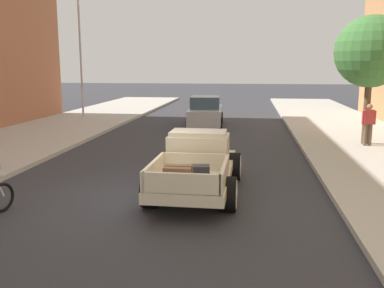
{
  "coord_description": "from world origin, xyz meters",
  "views": [
    {
      "loc": [
        2.44,
        -9.98,
        3.25
      ],
      "look_at": [
        0.81,
        2.15,
        1.0
      ],
      "focal_mm": 39.79,
      "sensor_mm": 36.0,
      "label": 1
    }
  ],
  "objects_px": {
    "hotrod_truck_cream": "(198,162)",
    "car_background_silver": "(205,112)",
    "pedestrian_sidewalk_right": "(369,122)",
    "flagpole": "(83,23)",
    "street_tree_second": "(371,52)"
  },
  "relations": [
    {
      "from": "car_background_silver",
      "to": "hotrod_truck_cream",
      "type": "bearing_deg",
      "value": -85.05
    },
    {
      "from": "hotrod_truck_cream",
      "to": "pedestrian_sidewalk_right",
      "type": "height_order",
      "value": "pedestrian_sidewalk_right"
    },
    {
      "from": "pedestrian_sidewalk_right",
      "to": "street_tree_second",
      "type": "distance_m",
      "value": 2.73
    },
    {
      "from": "hotrod_truck_cream",
      "to": "pedestrian_sidewalk_right",
      "type": "relative_size",
      "value": 3.01
    },
    {
      "from": "hotrod_truck_cream",
      "to": "pedestrian_sidewalk_right",
      "type": "xyz_separation_m",
      "value": [
        5.96,
        6.44,
        0.33
      ]
    },
    {
      "from": "hotrod_truck_cream",
      "to": "flagpole",
      "type": "bearing_deg",
      "value": 121.29
    },
    {
      "from": "hotrod_truck_cream",
      "to": "street_tree_second",
      "type": "distance_m",
      "value": 9.59
    },
    {
      "from": "pedestrian_sidewalk_right",
      "to": "hotrod_truck_cream",
      "type": "bearing_deg",
      "value": -132.81
    },
    {
      "from": "car_background_silver",
      "to": "pedestrian_sidewalk_right",
      "type": "bearing_deg",
      "value": -38.57
    },
    {
      "from": "flagpole",
      "to": "street_tree_second",
      "type": "height_order",
      "value": "flagpole"
    },
    {
      "from": "flagpole",
      "to": "street_tree_second",
      "type": "bearing_deg",
      "value": -26.7
    },
    {
      "from": "hotrod_truck_cream",
      "to": "pedestrian_sidewalk_right",
      "type": "distance_m",
      "value": 8.78
    },
    {
      "from": "flagpole",
      "to": "street_tree_second",
      "type": "relative_size",
      "value": 1.81
    },
    {
      "from": "hotrod_truck_cream",
      "to": "car_background_silver",
      "type": "xyz_separation_m",
      "value": [
        -1.04,
        12.03,
        0.01
      ]
    },
    {
      "from": "hotrod_truck_cream",
      "to": "street_tree_second",
      "type": "relative_size",
      "value": 0.98
    }
  ]
}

